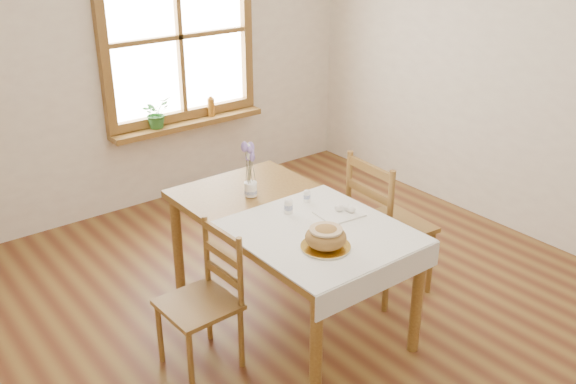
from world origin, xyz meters
name	(u,v)px	position (x,y,z in m)	size (l,w,h in m)	color
ground	(317,338)	(0.00, 0.00, 0.00)	(5.00, 5.00, 0.00)	brown
room_walls	(323,69)	(0.00, 0.00, 1.71)	(4.60, 5.10, 2.65)	white
window	(179,37)	(0.50, 2.47, 1.45)	(1.46, 0.08, 1.46)	olive
window_sill	(188,123)	(0.50, 2.40, 0.69)	(1.46, 0.20, 0.05)	olive
dining_table	(288,227)	(0.00, 0.30, 0.66)	(0.90, 1.60, 0.75)	olive
table_linen	(320,232)	(0.00, 0.00, 0.76)	(0.91, 0.99, 0.01)	silver
chair_left	(198,303)	(-0.70, 0.24, 0.43)	(0.40, 0.42, 0.85)	olive
chair_right	(391,224)	(0.77, 0.15, 0.51)	(0.47, 0.50, 1.01)	olive
bread_plate	(326,247)	(-0.11, -0.17, 0.77)	(0.27, 0.27, 0.01)	white
bread_loaf	(326,236)	(-0.11, -0.17, 0.84)	(0.23, 0.23, 0.13)	#A6773A
egg_napkin	(339,214)	(0.23, 0.09, 0.77)	(0.26, 0.22, 0.01)	silver
eggs	(339,210)	(0.23, 0.09, 0.79)	(0.20, 0.18, 0.04)	white
salt_shaker	(289,206)	(0.00, 0.29, 0.81)	(0.05, 0.05, 0.10)	white
pepper_shaker	(307,195)	(0.20, 0.36, 0.80)	(0.04, 0.04, 0.08)	white
flower_vase	(251,190)	(-0.03, 0.65, 0.80)	(0.08, 0.08, 0.09)	white
lavender_bouquet	(250,164)	(-0.03, 0.65, 0.98)	(0.15, 0.15, 0.28)	#765EA7
potted_plant	(156,116)	(0.19, 2.40, 0.82)	(0.24, 0.26, 0.21)	#2D6829
amber_bottle	(211,106)	(0.74, 2.40, 0.81)	(0.07, 0.07, 0.18)	#AB6C1F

